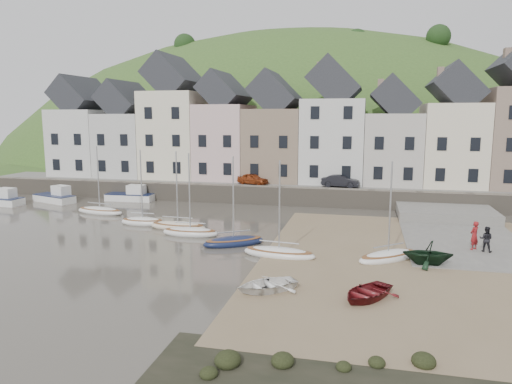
% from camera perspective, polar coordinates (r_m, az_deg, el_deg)
% --- Properties ---
extents(ground, '(160.00, 160.00, 0.00)m').
position_cam_1_polar(ground, '(31.41, -2.51, -7.11)').
color(ground, '#443F35').
rests_on(ground, ground).
extents(quay_land, '(90.00, 30.00, 1.50)m').
position_cam_1_polar(quay_land, '(62.10, 5.47, 1.64)').
color(quay_land, '#385823').
rests_on(quay_land, ground).
extents(quay_street, '(70.00, 7.00, 0.10)m').
position_cam_1_polar(quay_street, '(50.72, 3.73, 0.91)').
color(quay_street, slate).
rests_on(quay_street, quay_land).
extents(seawall, '(70.00, 1.20, 1.80)m').
position_cam_1_polar(seawall, '(47.41, 3.03, -0.46)').
color(seawall, slate).
rests_on(seawall, ground).
extents(beach, '(18.00, 26.00, 0.06)m').
position_cam_1_polar(beach, '(30.45, 18.06, -8.03)').
color(beach, '#7D684C').
rests_on(beach, ground).
extents(slipway, '(8.00, 18.00, 0.12)m').
position_cam_1_polar(slipway, '(38.65, 23.02, -4.65)').
color(slipway, slate).
rests_on(slipway, ground).
extents(hillside, '(134.40, 84.00, 84.00)m').
position_cam_1_polar(hillside, '(93.90, 4.57, -7.49)').
color(hillside, '#385823').
rests_on(hillside, ground).
extents(townhouse_terrace, '(61.05, 8.00, 13.93)m').
position_cam_1_polar(townhouse_terrace, '(53.44, 6.29, 7.50)').
color(townhouse_terrace, silver).
rests_on(townhouse_terrace, quay_land).
extents(sailboat_0, '(4.97, 2.25, 6.32)m').
position_cam_1_polar(sailboat_0, '(45.43, -18.22, -2.15)').
color(sailboat_0, white).
rests_on(sailboat_0, ground).
extents(sailboat_1, '(3.74, 1.59, 6.32)m').
position_cam_1_polar(sailboat_1, '(39.93, -13.43, -3.44)').
color(sailboat_1, white).
rests_on(sailboat_1, ground).
extents(sailboat_2, '(4.75, 1.79, 6.32)m').
position_cam_1_polar(sailboat_2, '(37.75, -9.35, -4.04)').
color(sailboat_2, beige).
rests_on(sailboat_2, ground).
extents(sailboat_3, '(4.32, 1.59, 6.32)m').
position_cam_1_polar(sailboat_3, '(35.70, -7.88, -4.76)').
color(sailboat_3, white).
rests_on(sailboat_3, ground).
extents(sailboat_4, '(4.83, 2.03, 6.32)m').
position_cam_1_polar(sailboat_4, '(30.15, 2.79, -7.29)').
color(sailboat_4, white).
rests_on(sailboat_4, ground).
extents(sailboat_5, '(4.43, 3.60, 6.32)m').
position_cam_1_polar(sailboat_5, '(32.79, -2.70, -5.93)').
color(sailboat_5, '#151E42').
rests_on(sailboat_5, ground).
extents(sailboat_6, '(4.33, 4.06, 6.32)m').
position_cam_1_polar(sailboat_6, '(30.48, 15.56, -7.43)').
color(sailboat_6, white).
rests_on(sailboat_6, ground).
extents(motorboat_0, '(5.11, 3.19, 1.70)m').
position_cam_1_polar(motorboat_0, '(53.06, -22.89, -0.49)').
color(motorboat_0, white).
rests_on(motorboat_0, ground).
extents(motorboat_1, '(4.85, 2.18, 1.70)m').
position_cam_1_polar(motorboat_1, '(53.71, -28.20, -0.75)').
color(motorboat_1, white).
rests_on(motorboat_1, ground).
extents(motorboat_2, '(5.07, 1.91, 1.70)m').
position_cam_1_polar(motorboat_2, '(51.28, -14.70, -0.38)').
color(motorboat_2, white).
rests_on(motorboat_2, ground).
extents(rowboat_white, '(3.90, 3.73, 0.66)m').
position_cam_1_polar(rowboat_white, '(24.33, 1.26, -11.03)').
color(rowboat_white, white).
rests_on(rowboat_white, beach).
extents(rowboat_green, '(2.87, 2.48, 1.49)m').
position_cam_1_polar(rowboat_green, '(29.92, 19.92, -6.88)').
color(rowboat_green, black).
rests_on(rowboat_green, beach).
extents(rowboat_red, '(3.69, 3.96, 0.67)m').
position_cam_1_polar(rowboat_red, '(23.91, 13.12, -11.64)').
color(rowboat_red, maroon).
rests_on(rowboat_red, beach).
extents(person_red, '(0.81, 0.81, 1.89)m').
position_cam_1_polar(person_red, '(34.20, 24.72, -4.76)').
color(person_red, maroon).
rests_on(person_red, slipway).
extents(person_dark, '(0.96, 0.84, 1.65)m').
position_cam_1_polar(person_dark, '(34.05, 25.88, -5.11)').
color(person_dark, black).
rests_on(person_dark, slipway).
extents(car_left, '(3.64, 2.34, 1.15)m').
position_cam_1_polar(car_left, '(50.36, -0.39, 1.58)').
color(car_left, '#8F3614').
rests_on(car_left, quay_street).
extents(car_right, '(3.94, 1.77, 1.26)m').
position_cam_1_polar(car_right, '(49.04, 10.10, 1.30)').
color(car_right, black).
rests_on(car_right, quay_street).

